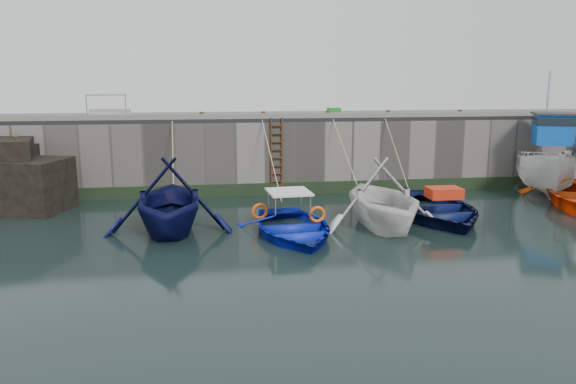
{
  "coord_description": "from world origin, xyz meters",
  "views": [
    {
      "loc": [
        -4.86,
        -12.75,
        4.77
      ],
      "look_at": [
        -2.31,
        4.61,
        1.2
      ],
      "focal_mm": 35.0,
      "sensor_mm": 36.0,
      "label": 1
    }
  ],
  "objects": [
    {
      "name": "ground",
      "position": [
        0.0,
        0.0,
        0.0
      ],
      "size": [
        120.0,
        120.0,
        0.0
      ],
      "primitive_type": "plane",
      "color": "black",
      "rests_on": "ground"
    },
    {
      "name": "quay_back",
      "position": [
        0.0,
        12.5,
        1.5
      ],
      "size": [
        30.0,
        5.0,
        3.0
      ],
      "primitive_type": "cube",
      "color": "slate",
      "rests_on": "ground"
    },
    {
      "name": "road_back",
      "position": [
        0.0,
        12.5,
        3.08
      ],
      "size": [
        30.0,
        5.0,
        0.16
      ],
      "primitive_type": "cube",
      "color": "black",
      "rests_on": "quay_back"
    },
    {
      "name": "kerb_back",
      "position": [
        0.0,
        10.15,
        3.26
      ],
      "size": [
        30.0,
        0.3,
        0.2
      ],
      "primitive_type": "cube",
      "color": "slate",
      "rests_on": "road_back"
    },
    {
      "name": "algae_back",
      "position": [
        0.0,
        9.96,
        0.25
      ],
      "size": [
        30.0,
        0.08,
        0.5
      ],
      "primitive_type": "cube",
      "color": "black",
      "rests_on": "ground"
    },
    {
      "name": "ladder",
      "position": [
        -2.0,
        9.91,
        1.59
      ],
      "size": [
        0.51,
        0.08,
        3.2
      ],
      "color": "#3F1E0F",
      "rests_on": "ground"
    },
    {
      "name": "boat_near_white",
      "position": [
        -6.07,
        4.92,
        0.0
      ],
      "size": [
        4.39,
        5.06,
        2.63
      ],
      "primitive_type": "imported",
      "rotation": [
        0.0,
        0.0,
        0.02
      ],
      "color": "#090C3C",
      "rests_on": "ground"
    },
    {
      "name": "boat_near_white_rope",
      "position": [
        -6.07,
        8.71,
        0.0
      ],
      "size": [
        0.04,
        3.66,
        3.1
      ],
      "primitive_type": null,
      "color": "tan",
      "rests_on": "ground"
    },
    {
      "name": "boat_near_blue",
      "position": [
        -2.28,
        3.88,
        0.0
      ],
      "size": [
        3.7,
        4.94,
        0.97
      ],
      "primitive_type": "imported",
      "rotation": [
        0.0,
        0.0,
        0.07
      ],
      "color": "#0C1FB9",
      "rests_on": "ground"
    },
    {
      "name": "boat_near_blue_rope",
      "position": [
        -2.28,
        8.19,
        0.0
      ],
      "size": [
        0.04,
        4.46,
        3.1
      ],
      "primitive_type": null,
      "color": "tan",
      "rests_on": "ground"
    },
    {
      "name": "boat_near_blacktrim",
      "position": [
        0.75,
        4.38,
        0.0
      ],
      "size": [
        4.4,
        5.03,
        2.56
      ],
      "primitive_type": "imported",
      "rotation": [
        0.0,
        0.0,
        0.04
      ],
      "color": "silver",
      "rests_on": "ground"
    },
    {
      "name": "boat_near_blacktrim_rope",
      "position": [
        0.75,
        8.44,
        0.0
      ],
      "size": [
        0.04,
        4.06,
        3.1
      ],
      "primitive_type": null,
      "color": "tan",
      "rests_on": "ground"
    },
    {
      "name": "boat_near_navy",
      "position": [
        2.95,
        5.4,
        0.0
      ],
      "size": [
        4.03,
        5.6,
        1.15
      ],
      "primitive_type": "imported",
      "rotation": [
        0.0,
        0.0,
        -0.01
      ],
      "color": "#091039",
      "rests_on": "ground"
    },
    {
      "name": "boat_near_navy_rope",
      "position": [
        2.95,
        8.95,
        0.0
      ],
      "size": [
        0.04,
        3.34,
        3.1
      ],
      "primitive_type": null,
      "color": "tan",
      "rests_on": "ground"
    },
    {
      "name": "boat_far_white",
      "position": [
        9.48,
        8.99,
        1.04
      ],
      "size": [
        4.72,
        6.78,
        5.45
      ],
      "rotation": [
        0.0,
        0.0,
        -0.41
      ],
      "color": "silver",
      "rests_on": "ground"
    },
    {
      "name": "fish_crate",
      "position": [
        0.76,
        11.62,
        3.32
      ],
      "size": [
        0.58,
        0.44,
        0.33
      ],
      "primitive_type": "cube",
      "rotation": [
        0.0,
        0.0,
        0.14
      ],
      "color": "#198B22",
      "rests_on": "road_back"
    },
    {
      "name": "railing",
      "position": [
        -8.75,
        11.25,
        3.36
      ],
      "size": [
        1.6,
        1.05,
        1.0
      ],
      "color": "#A5A8AD",
      "rests_on": "road_back"
    },
    {
      "name": "bollard_a",
      "position": [
        -5.0,
        10.25,
        3.3
      ],
      "size": [
        0.18,
        0.18,
        0.28
      ],
      "primitive_type": "cylinder",
      "color": "#3F1E0F",
      "rests_on": "road_back"
    },
    {
      "name": "bollard_b",
      "position": [
        -2.5,
        10.25,
        3.3
      ],
      "size": [
        0.18,
        0.18,
        0.28
      ],
      "primitive_type": "cylinder",
      "color": "#3F1E0F",
      "rests_on": "road_back"
    },
    {
      "name": "bollard_c",
      "position": [
        0.2,
        10.25,
        3.3
      ],
      "size": [
        0.18,
        0.18,
        0.28
      ],
      "primitive_type": "cylinder",
      "color": "#3F1E0F",
      "rests_on": "road_back"
    },
    {
      "name": "bollard_d",
      "position": [
        2.8,
        10.25,
        3.3
      ],
      "size": [
        0.18,
        0.18,
        0.28
      ],
      "primitive_type": "cylinder",
      "color": "#3F1E0F",
      "rests_on": "road_back"
    },
    {
      "name": "bollard_e",
      "position": [
        6.0,
        10.25,
        3.3
      ],
      "size": [
        0.18,
        0.18,
        0.28
      ],
      "primitive_type": "cylinder",
      "color": "#3F1E0F",
      "rests_on": "road_back"
    }
  ]
}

